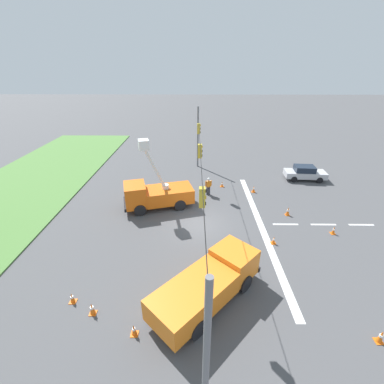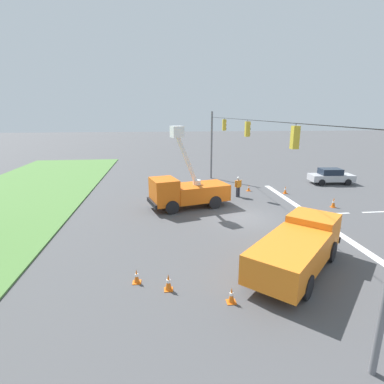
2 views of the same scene
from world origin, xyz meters
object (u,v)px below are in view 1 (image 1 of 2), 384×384
Objects in this scene: road_worker at (208,185)px; sedan_silver at (305,173)px; traffic_cone_mid_right at (334,230)px; traffic_cone_lane_edge_a at (381,337)px; traffic_cone_lane_edge_b at (254,189)px; utility_truck_bucket_lift at (156,193)px; traffic_cone_foreground_right at (288,211)px; utility_truck_support_near at (209,283)px; traffic_cone_far_right at (134,330)px; traffic_cone_foreground_left at (274,240)px; traffic_cone_far_left at (72,298)px; traffic_cone_near_bucket at (92,309)px; traffic_cone_mid_left at (222,184)px.

sedan_silver is at bearing -70.36° from road_worker.
traffic_cone_lane_edge_a is (-8.42, 1.93, 0.04)m from traffic_cone_mid_right.
traffic_cone_lane_edge_b is at bearing 9.64° from traffic_cone_lane_edge_a.
traffic_cone_foreground_right is at bearing -96.46° from utility_truck_bucket_lift.
utility_truck_support_near reaches higher than traffic_cone_far_right.
road_worker reaches higher than traffic_cone_lane_edge_b.
sedan_silver is 23.68m from traffic_cone_far_right.
road_worker is 15.18m from traffic_cone_far_right.
traffic_cone_foreground_left is 4.46m from traffic_cone_foreground_right.
utility_truck_bucket_lift is 16.71m from sedan_silver.
sedan_silver is at bearing -29.42° from traffic_cone_foreground_left.
road_worker is at bearing -15.75° from traffic_cone_far_right.
utility_truck_bucket_lift reaches higher than traffic_cone_foreground_right.
traffic_cone_mid_right is (6.10, -9.63, -0.85)m from utility_truck_support_near.
utility_truck_bucket_lift is at bearing -16.67° from traffic_cone_far_left.
traffic_cone_mid_right is (-10.22, 1.66, -0.49)m from sedan_silver.
road_worker is 11.13m from traffic_cone_mid_right.
utility_truck_support_near reaches higher than traffic_cone_lane_edge_b.
traffic_cone_lane_edge_b is at bearing -1.76° from traffic_cone_foreground_left.
road_worker is 14.98m from traffic_cone_near_bucket.
traffic_cone_foreground_left is 0.78× the size of traffic_cone_foreground_right.
traffic_cone_mid_left is 0.94× the size of traffic_cone_mid_right.
traffic_cone_foreground_left is 8.22m from traffic_cone_lane_edge_b.
traffic_cone_far_left is (-9.03, 14.32, -0.08)m from traffic_cone_foreground_right.
traffic_cone_foreground_right is 1.30× the size of traffic_cone_mid_left.
traffic_cone_foreground_left is at bearing 21.75° from traffic_cone_lane_edge_a.
utility_truck_bucket_lift is at bearing 117.79° from road_worker.
traffic_cone_near_bucket is 1.02× the size of traffic_cone_lane_edge_a.
traffic_cone_lane_edge_a is (-16.65, -5.63, 0.06)m from traffic_cone_mid_left.
utility_truck_support_near is at bearing 141.07° from traffic_cone_foreground_right.
traffic_cone_far_right is at bearing 141.11° from sedan_silver.
traffic_cone_lane_edge_a is at bearing -154.22° from road_worker.
traffic_cone_mid_left is 17.57m from traffic_cone_lane_edge_a.
utility_truck_support_near reaches higher than traffic_cone_foreground_left.
traffic_cone_foreground_left is (4.87, -4.82, -0.87)m from utility_truck_support_near.
traffic_cone_far_right is at bearing 88.89° from traffic_cone_lane_edge_a.
traffic_cone_mid_left is at bearing 102.21° from sedan_silver.
traffic_cone_foreground_right is (-7.59, 4.23, -0.41)m from sedan_silver.
traffic_cone_lane_edge_b is at bearing -82.44° from road_worker.
traffic_cone_mid_left is (14.33, -2.06, -0.87)m from utility_truck_support_near.
traffic_cone_mid_left is 0.93× the size of traffic_cone_far_right.
traffic_cone_near_bucket reaches higher than traffic_cone_lane_edge_a.
traffic_cone_far_right is (-1.10, -2.36, -0.05)m from traffic_cone_near_bucket.
traffic_cone_foreground_left is at bearing 178.24° from traffic_cone_lane_edge_b.
traffic_cone_mid_right is at bearing 170.80° from sedan_silver.
utility_truck_bucket_lift is at bearing 74.20° from traffic_cone_mid_right.
traffic_cone_foreground_right is at bearing 44.30° from traffic_cone_mid_right.
sedan_silver is 5.77× the size of traffic_cone_foreground_right.
traffic_cone_near_bucket is at bearing 135.18° from sedan_silver.
traffic_cone_mid_left is at bearing 18.69° from traffic_cone_lane_edge_a.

